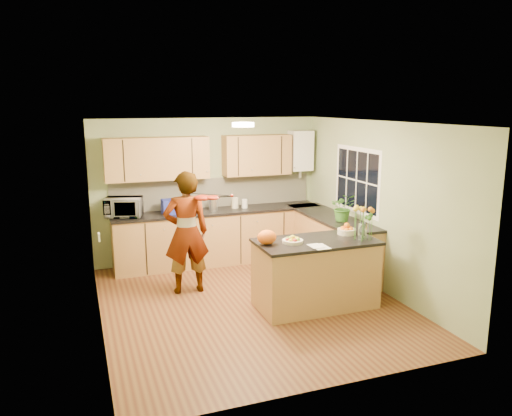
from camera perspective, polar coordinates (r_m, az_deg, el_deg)
name	(u,v)px	position (r m, az deg, el deg)	size (l,w,h in m)	color
floor	(251,303)	(7.10, -0.59, -10.85)	(4.50, 4.50, 0.00)	#572B18
ceiling	(250,122)	(6.55, -0.64, 9.75)	(4.00, 4.50, 0.02)	silver
wall_back	(208,190)	(8.83, -5.48, 2.09)	(4.00, 0.02, 2.50)	gray
wall_front	(331,267)	(4.73, 8.54, -6.66)	(4.00, 0.02, 2.50)	gray
wall_left	(95,229)	(6.36, -17.88, -2.29)	(0.02, 4.50, 2.50)	gray
wall_right	(378,206)	(7.61, 13.74, 0.21)	(0.02, 4.50, 2.50)	gray
back_counter	(219,236)	(8.74, -4.25, -3.22)	(3.64, 0.62, 0.94)	#AC7A44
right_counter	(331,244)	(8.34, 8.52, -4.06)	(0.62, 2.24, 0.94)	#AC7A44
splashback	(214,192)	(8.85, -4.82, 1.80)	(3.60, 0.02, 0.52)	beige
upper_cabinets	(200,157)	(8.54, -6.42, 5.80)	(3.20, 0.34, 0.70)	#AC7A44
boiler	(300,151)	(9.17, 5.09, 6.54)	(0.40, 0.30, 0.86)	white
window_right	(357,180)	(8.05, 11.45, 3.11)	(0.01, 1.30, 1.05)	white
light_switch	(99,237)	(5.77, -17.51, -3.19)	(0.02, 0.09, 0.09)	white
ceiling_lamp	(243,125)	(6.84, -1.49, 9.51)	(0.30, 0.30, 0.07)	#FFEABF
peninsula_island	(315,273)	(6.91, 6.82, -7.42)	(1.63, 0.84, 0.94)	#AC7A44
fruit_dish	(293,240)	(6.62, 4.21, -3.65)	(0.28, 0.28, 0.10)	beige
orange_bowl	(347,230)	(7.14, 10.33, -2.45)	(0.26, 0.26, 0.15)	beige
flower_vase	(363,215)	(6.83, 12.16, -0.82)	(0.28, 0.28, 0.51)	silver
orange_bag	(267,237)	(6.51, 1.25, -3.35)	(0.26, 0.22, 0.19)	#E05C12
papers	(320,247)	(6.47, 7.32, -4.39)	(0.19, 0.27, 0.01)	white
violinist	(186,233)	(7.32, -7.97, -2.80)	(0.66, 0.43, 1.81)	#E8AA8E
violin	(203,198)	(7.04, -6.12, 1.17)	(0.59, 0.24, 0.12)	#510C05
microwave	(124,207)	(8.33, -14.90, 0.08)	(0.57, 0.39, 0.32)	white
blue_box	(171,207)	(8.39, -9.65, 0.16)	(0.31, 0.23, 0.25)	#212A97
kettle	(213,204)	(8.59, -4.92, 0.51)	(0.15, 0.15, 0.29)	silver
jar_cream	(235,203)	(8.75, -2.42, 0.59)	(0.12, 0.12, 0.19)	beige
jar_white	(245,204)	(8.75, -1.31, 0.51)	(0.10, 0.10, 0.16)	white
potted_plant	(343,207)	(7.87, 9.95, 0.09)	(0.40, 0.34, 0.44)	#3A7828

